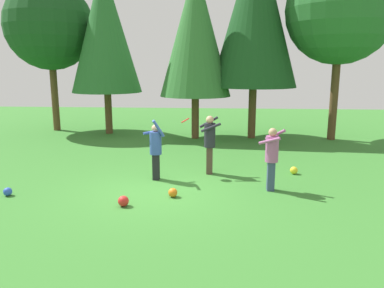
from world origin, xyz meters
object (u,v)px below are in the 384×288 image
at_px(tree_left, 105,29).
at_px(tree_far_right, 341,9).
at_px(ball_red, 123,201).
at_px(tree_far_left, 50,26).
at_px(frisbee, 185,120).
at_px(ball_yellow, 294,170).
at_px(tree_right, 256,9).
at_px(person_catcher, 210,139).
at_px(person_bystander, 272,154).
at_px(tree_center, 195,32).
at_px(ball_orange, 173,193).
at_px(ball_blue, 8,192).
at_px(person_thrower, 156,147).

bearing_deg(tree_left, tree_far_right, -4.33).
relative_size(ball_red, tree_far_left, 0.04).
height_order(frisbee, tree_far_left, tree_far_left).
xyz_separation_m(ball_yellow, tree_right, (-0.81, 5.95, 5.56)).
xyz_separation_m(person_catcher, ball_red, (-1.94, -2.90, -0.94)).
xyz_separation_m(person_bystander, tree_center, (-2.47, 7.21, 3.71)).
distance_m(ball_orange, tree_right, 10.30).
bearing_deg(tree_right, ball_orange, -107.70).
bearing_deg(ball_blue, ball_yellow, 18.30).
xyz_separation_m(ball_blue, tree_far_left, (-3.01, 9.85, 5.05)).
height_order(person_bystander, ball_orange, person_bystander).
bearing_deg(tree_far_right, tree_left, 175.67).
distance_m(tree_far_left, tree_right, 9.96).
distance_m(person_bystander, ball_orange, 2.77).
height_order(person_thrower, ball_yellow, person_thrower).
relative_size(ball_yellow, tree_center, 0.03).
bearing_deg(ball_yellow, tree_far_right, 64.59).
bearing_deg(ball_red, frisbee, 66.22).
bearing_deg(frisbee, tree_left, 122.62).
distance_m(tree_center, tree_left, 4.41).
xyz_separation_m(ball_orange, tree_left, (-4.25, 8.88, 4.81)).
bearing_deg(tree_far_left, ball_blue, -72.99).
relative_size(person_bystander, frisbee, 5.97).
bearing_deg(frisbee, tree_right, 68.08).
bearing_deg(tree_far_right, tree_center, -178.51).
distance_m(ball_blue, ball_red, 3.16).
bearing_deg(ball_orange, ball_blue, -177.06).
distance_m(tree_far_left, tree_center, 7.48).
bearing_deg(person_thrower, ball_orange, -101.30).
height_order(ball_yellow, tree_far_right, tree_far_right).
distance_m(person_catcher, tree_left, 9.27).
xyz_separation_m(person_bystander, tree_right, (0.11, 7.54, 4.68)).
xyz_separation_m(frisbee, tree_center, (-0.08, 5.89, 3.04)).
bearing_deg(person_catcher, tree_right, -116.92).
distance_m(person_thrower, tree_center, 7.51).
distance_m(person_catcher, person_bystander, 2.21).
bearing_deg(person_catcher, tree_far_right, -142.65).
xyz_separation_m(ball_blue, ball_yellow, (7.65, 2.53, 0.01)).
xyz_separation_m(person_thrower, person_catcher, (1.53, 0.72, 0.11)).
distance_m(person_catcher, tree_right, 7.83).
relative_size(ball_red, tree_right, 0.03).
distance_m(person_catcher, tree_far_right, 9.15).
bearing_deg(tree_far_right, person_bystander, -116.43).
bearing_deg(tree_center, ball_blue, -117.59).
height_order(ball_red, ball_orange, ball_red).
height_order(ball_orange, tree_far_left, tree_far_left).
height_order(ball_orange, tree_right, tree_right).
xyz_separation_m(person_catcher, tree_right, (1.77, 6.08, 4.60)).
relative_size(tree_center, tree_far_right, 0.95).
bearing_deg(ball_yellow, ball_red, -146.18).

